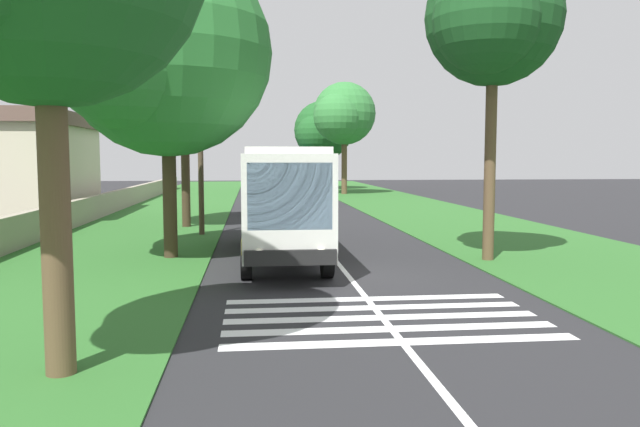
# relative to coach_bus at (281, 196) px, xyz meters

# --- Properties ---
(ground) EXTENTS (160.00, 160.00, 0.00)m
(ground) POSITION_rel_coach_bus_xyz_m (-3.79, -1.80, -2.15)
(ground) COLOR #262628
(grass_verge_left) EXTENTS (120.00, 8.00, 0.04)m
(grass_verge_left) POSITION_rel_coach_bus_xyz_m (11.21, 6.40, -2.13)
(grass_verge_left) COLOR #2D6628
(grass_verge_left) RESTS_ON ground
(grass_verge_right) EXTENTS (120.00, 8.00, 0.04)m
(grass_verge_right) POSITION_rel_coach_bus_xyz_m (11.21, -10.00, -2.13)
(grass_verge_right) COLOR #2D6628
(grass_verge_right) RESTS_ON ground
(centre_line) EXTENTS (110.00, 0.16, 0.01)m
(centre_line) POSITION_rel_coach_bus_xyz_m (11.21, -1.80, -2.14)
(centre_line) COLOR silver
(centre_line) RESTS_ON ground
(coach_bus) EXTENTS (11.16, 2.62, 3.73)m
(coach_bus) POSITION_rel_coach_bus_xyz_m (0.00, 0.00, 0.00)
(coach_bus) COLOR silver
(coach_bus) RESTS_ON ground
(zebra_crossing) EXTENTS (4.05, 6.80, 0.01)m
(zebra_crossing) POSITION_rel_coach_bus_xyz_m (-8.54, -1.80, -2.14)
(zebra_crossing) COLOR silver
(zebra_crossing) RESTS_ON ground
(trailing_car_0) EXTENTS (4.30, 1.78, 1.43)m
(trailing_car_0) POSITION_rel_coach_bus_xyz_m (17.22, 0.28, -1.48)
(trailing_car_0) COLOR silver
(trailing_car_0) RESTS_ON ground
(trailing_car_1) EXTENTS (4.30, 1.78, 1.43)m
(trailing_car_1) POSITION_rel_coach_bus_xyz_m (24.50, -3.44, -1.48)
(trailing_car_1) COLOR gray
(trailing_car_1) RESTS_ON ground
(trailing_car_2) EXTENTS (4.30, 1.78, 1.43)m
(trailing_car_2) POSITION_rel_coach_bus_xyz_m (34.41, -0.26, -1.48)
(trailing_car_2) COLOR silver
(trailing_car_2) RESTS_ON ground
(trailing_minibus_0) EXTENTS (6.00, 2.14, 2.53)m
(trailing_minibus_0) POSITION_rel_coach_bus_xyz_m (45.63, -3.87, -0.60)
(trailing_minibus_0) COLOR teal
(trailing_minibus_0) RESTS_ON ground
(roadside_tree_left_0) EXTENTS (7.54, 6.22, 10.88)m
(roadside_tree_left_0) POSITION_rel_coach_bus_xyz_m (10.03, 4.41, 5.48)
(roadside_tree_left_0) COLOR #3D2D1E
(roadside_tree_left_0) RESTS_ON grass_verge_left
(roadside_tree_left_1) EXTENTS (8.07, 7.05, 10.48)m
(roadside_tree_left_1) POSITION_rel_coach_bus_xyz_m (0.12, 3.95, 4.68)
(roadside_tree_left_1) COLOR #3D2D1E
(roadside_tree_left_1) RESTS_ON grass_verge_left
(roadside_tree_right_0) EXTENTS (5.66, 4.53, 10.16)m
(roadside_tree_right_0) POSITION_rel_coach_bus_xyz_m (-1.54, -6.71, 5.67)
(roadside_tree_right_0) COLOR brown
(roadside_tree_right_0) RESTS_ON grass_verge_right
(roadside_tree_right_1) EXTENTS (7.63, 6.44, 9.69)m
(roadside_tree_right_1) POSITION_rel_coach_bus_xyz_m (46.89, -6.63, 4.19)
(roadside_tree_right_1) COLOR brown
(roadside_tree_right_1) RESTS_ON grass_verge_right
(roadside_tree_right_2) EXTENTS (7.69, 6.06, 10.59)m
(roadside_tree_right_2) POSITION_rel_coach_bus_xyz_m (37.55, -7.55, 5.30)
(roadside_tree_right_2) COLOR brown
(roadside_tree_right_2) RESTS_ON grass_verge_right
(utility_pole) EXTENTS (0.24, 1.40, 8.87)m
(utility_pole) POSITION_rel_coach_bus_xyz_m (6.52, 3.23, 2.47)
(utility_pole) COLOR #473828
(utility_pole) RESTS_ON grass_verge_left
(roadside_wall) EXTENTS (70.00, 0.40, 1.30)m
(roadside_wall) POSITION_rel_coach_bus_xyz_m (16.21, 9.80, -1.46)
(roadside_wall) COLOR #9E937F
(roadside_wall) RESTS_ON grass_verge_left
(roadside_building) EXTENTS (11.14, 8.09, 5.97)m
(roadside_building) POSITION_rel_coach_bus_xyz_m (15.68, 14.69, 0.88)
(roadside_building) COLOR beige
(roadside_building) RESTS_ON ground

